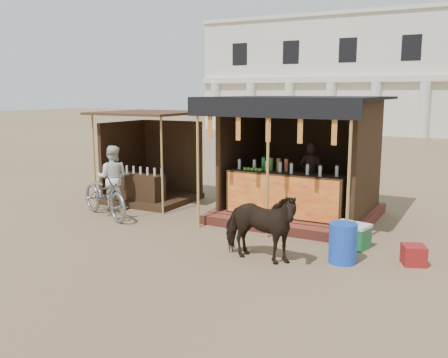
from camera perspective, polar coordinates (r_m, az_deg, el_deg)
ground at (r=9.27m, az=-4.72°, el=-8.23°), size 120.00×120.00×0.00m
main_stall at (r=11.54m, az=8.56°, el=0.54°), size 3.60×3.61×2.78m
secondary_stall at (r=13.44m, az=-8.66°, el=1.12°), size 2.40×2.40×2.38m
cow at (r=8.56m, az=4.05°, el=-5.42°), size 1.50×0.73×1.25m
motorbike at (r=11.90m, az=-13.46°, el=-1.71°), size 2.17×1.47×1.08m
bystander at (r=12.60m, az=-12.62°, el=0.15°), size 0.96×0.88×1.59m
blue_barrel at (r=8.79m, az=13.42°, el=-7.14°), size 0.60×0.60×0.69m
red_crate at (r=9.10m, az=20.86°, el=-8.12°), size 0.48×0.49×0.34m
cooler at (r=9.71m, az=14.35°, el=-6.24°), size 0.72×0.57×0.46m
background_building at (r=37.96m, az=18.16°, el=11.13°), size 26.00×7.45×8.18m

